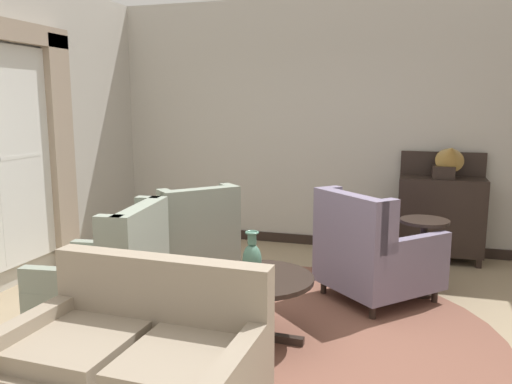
{
  "coord_description": "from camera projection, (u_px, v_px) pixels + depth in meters",
  "views": [
    {
      "loc": [
        0.89,
        -3.41,
        1.8
      ],
      "look_at": [
        -0.33,
        0.63,
        1.07
      ],
      "focal_mm": 36.05,
      "sensor_mm": 36.0,
      "label": 1
    }
  ],
  "objects": [
    {
      "name": "coffee_table",
      "position": [
        258.0,
        289.0,
        3.89
      ],
      "size": [
        0.84,
        0.84,
        0.51
      ],
      "color": "black",
      "rests_on": "ground"
    },
    {
      "name": "wall_back",
      "position": [
        337.0,
        125.0,
        6.35
      ],
      "size": [
        5.9,
        0.08,
        3.08
      ],
      "primitive_type": "cube",
      "color": "#BCB7AD",
      "rests_on": "ground"
    },
    {
      "name": "side_table",
      "position": [
        423.0,
        250.0,
        4.83
      ],
      "size": [
        0.45,
        0.45,
        0.73
      ],
      "color": "black",
      "rests_on": "ground"
    },
    {
      "name": "armchair_near_sideboard",
      "position": [
        111.0,
        278.0,
        4.11
      ],
      "size": [
        0.97,
        0.95,
        1.02
      ],
      "rotation": [
        0.0,
        0.0,
        4.84
      ],
      "color": "gray",
      "rests_on": "ground"
    },
    {
      "name": "sideboard",
      "position": [
        441.0,
        214.0,
        5.88
      ],
      "size": [
        0.94,
        0.42,
        1.25
      ],
      "color": "black",
      "rests_on": "ground"
    },
    {
      "name": "armchair_near_window",
      "position": [
        191.0,
        244.0,
        5.04
      ],
      "size": [
        1.13,
        1.12,
        1.03
      ],
      "rotation": [
        0.0,
        0.0,
        3.96
      ],
      "color": "gray",
      "rests_on": "ground"
    },
    {
      "name": "armchair_foreground_right",
      "position": [
        372.0,
        255.0,
        4.69
      ],
      "size": [
        1.23,
        1.24,
        1.03
      ],
      "rotation": [
        0.0,
        0.0,
        2.38
      ],
      "color": "slate",
      "rests_on": "ground"
    },
    {
      "name": "area_rug",
      "position": [
        283.0,
        333.0,
        4.06
      ],
      "size": [
        3.41,
        3.41,
        0.01
      ],
      "primitive_type": "cylinder",
      "color": "brown",
      "rests_on": "ground"
    },
    {
      "name": "wall_left",
      "position": [
        23.0,
        130.0,
        5.18
      ],
      "size": [
        0.08,
        4.2,
        3.08
      ],
      "primitive_type": "cube",
      "color": "#BCB7AD",
      "rests_on": "ground"
    },
    {
      "name": "porcelain_vase",
      "position": [
        252.0,
        258.0,
        3.8
      ],
      "size": [
        0.14,
        0.14,
        0.36
      ],
      "color": "#4C7A66",
      "rests_on": "coffee_table"
    },
    {
      "name": "ground",
      "position": [
        274.0,
        351.0,
        3.78
      ],
      "size": [
        8.4,
        8.4,
        0.0
      ],
      "primitive_type": "plane",
      "color": "#9E896B"
    },
    {
      "name": "baseboard_back",
      "position": [
        333.0,
        242.0,
        6.55
      ],
      "size": [
        5.74,
        0.03,
        0.12
      ],
      "primitive_type": "cube",
      "color": "black",
      "rests_on": "ground"
    },
    {
      "name": "settee",
      "position": [
        137.0,
        364.0,
        2.79
      ],
      "size": [
        1.38,
        0.85,
        0.93
      ],
      "rotation": [
        0.0,
        0.0,
        -0.03
      ],
      "color": "gray",
      "rests_on": "ground"
    },
    {
      "name": "gramophone",
      "position": [
        449.0,
        158.0,
        5.67
      ],
      "size": [
        0.34,
        0.41,
        0.49
      ],
      "color": "black",
      "rests_on": "sideboard"
    }
  ]
}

